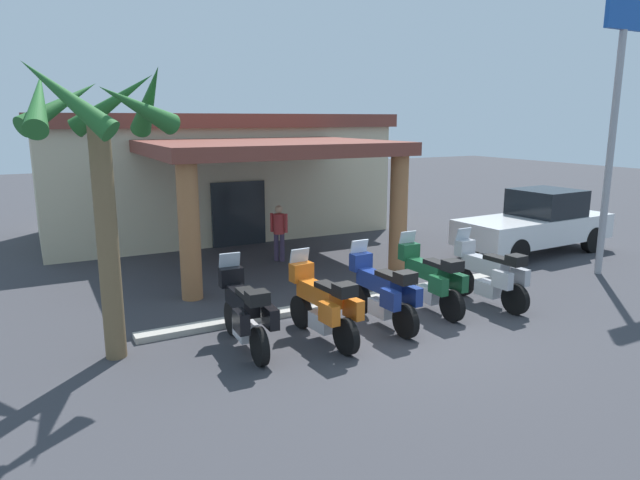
# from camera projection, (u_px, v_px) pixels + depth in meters

# --- Properties ---
(ground_plane) EXTENTS (80.00, 80.00, 0.00)m
(ground_plane) POSITION_uv_depth(u_px,v_px,m) (395.00, 329.00, 11.16)
(ground_plane) COLOR #38383D
(motel_building) EXTENTS (12.18, 11.15, 4.24)m
(motel_building) POSITION_uv_depth(u_px,v_px,m) (214.00, 172.00, 20.31)
(motel_building) COLOR beige
(motel_building) RESTS_ON ground_plane
(motorcycle_black) EXTENTS (0.72, 2.21, 1.61)m
(motorcycle_black) POSITION_uv_depth(u_px,v_px,m) (245.00, 312.00, 10.06)
(motorcycle_black) COLOR black
(motorcycle_black) RESTS_ON ground_plane
(motorcycle_orange) EXTENTS (0.73, 2.21, 1.61)m
(motorcycle_orange) POSITION_uv_depth(u_px,v_px,m) (323.00, 305.00, 10.45)
(motorcycle_orange) COLOR black
(motorcycle_orange) RESTS_ON ground_plane
(motorcycle_blue) EXTENTS (0.71, 2.21, 1.61)m
(motorcycle_blue) POSITION_uv_depth(u_px,v_px,m) (383.00, 292.00, 11.22)
(motorcycle_blue) COLOR black
(motorcycle_blue) RESTS_ON ground_plane
(motorcycle_green) EXTENTS (0.71, 2.21, 1.61)m
(motorcycle_green) POSITION_uv_depth(u_px,v_px,m) (430.00, 279.00, 12.11)
(motorcycle_green) COLOR black
(motorcycle_green) RESTS_ON ground_plane
(motorcycle_silver) EXTENTS (0.72, 2.21, 1.61)m
(motorcycle_silver) POSITION_uv_depth(u_px,v_px,m) (489.00, 274.00, 12.51)
(motorcycle_silver) COLOR black
(motorcycle_silver) RESTS_ON ground_plane
(pedestrian) EXTENTS (0.40, 0.40, 1.64)m
(pedestrian) POSITION_uv_depth(u_px,v_px,m) (279.00, 229.00, 16.35)
(pedestrian) COLOR #3F334C
(pedestrian) RESTS_ON ground_plane
(pickup_truck_white) EXTENTS (5.27, 2.12, 1.95)m
(pickup_truck_white) POSITION_uv_depth(u_px,v_px,m) (537.00, 223.00, 17.35)
(pickup_truck_white) COLOR black
(pickup_truck_white) RESTS_ON ground_plane
(palm_tree_roadside) EXTENTS (2.54, 2.62, 5.04)m
(palm_tree_roadside) POSITION_uv_depth(u_px,v_px,m) (99.00, 143.00, 9.13)
(palm_tree_roadside) COLOR brown
(palm_tree_roadside) RESTS_ON ground_plane
(roadside_sign) EXTENTS (1.40, 0.18, 7.32)m
(roadside_sign) POSITION_uv_depth(u_px,v_px,m) (617.00, 87.00, 14.20)
(roadside_sign) COLOR #99999E
(roadside_sign) RESTS_ON ground_plane
(curb_strip) EXTENTS (9.10, 0.36, 0.12)m
(curb_strip) POSITION_uv_depth(u_px,v_px,m) (344.00, 302.00, 12.64)
(curb_strip) COLOR #ADA89E
(curb_strip) RESTS_ON ground_plane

